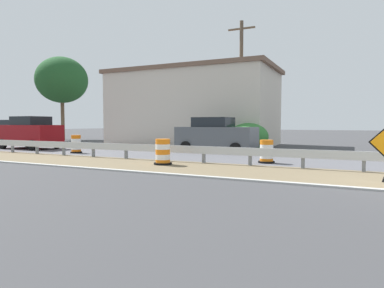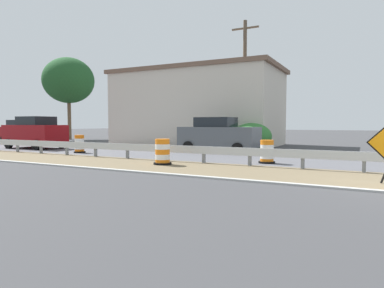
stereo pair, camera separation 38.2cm
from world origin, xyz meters
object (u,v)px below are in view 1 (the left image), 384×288
Objects in this scene: traffic_barrel_nearest at (266,153)px; car_mid_far_lane at (18,132)px; traffic_barrel_mid at (76,145)px; car_lead_near_lane at (30,133)px; traffic_barrel_close at (163,153)px; car_trailing_near_lane at (216,135)px; utility_pole_near at (241,83)px.

car_mid_far_lane is (4.18, 21.06, 0.54)m from traffic_barrel_nearest.
traffic_barrel_mid is 5.33m from car_lead_near_lane.
traffic_barrel_nearest is 4.37m from traffic_barrel_close.
car_trailing_near_lane is 0.56× the size of utility_pole_near.
car_mid_far_lane is 0.56× the size of utility_pole_near.
traffic_barrel_mid reaches higher than traffic_barrel_nearest.
traffic_barrel_nearest is at bearing -44.60° from car_trailing_near_lane.
traffic_barrel_nearest is 16.03m from car_lead_near_lane.
utility_pole_near reaches higher than traffic_barrel_nearest.
car_trailing_near_lane reaches higher than traffic_barrel_mid.
car_lead_near_lane is 14.33m from utility_pole_near.
traffic_barrel_mid is at bearing 134.80° from utility_pole_near.
car_lead_near_lane is at bearing 73.60° from traffic_barrel_close.
car_lead_near_lane is at bearing 116.20° from utility_pole_near.
traffic_barrel_close is at bearing -85.98° from car_trailing_near_lane.
traffic_barrel_mid is at bearing -148.05° from car_trailing_near_lane.
car_lead_near_lane reaches higher than car_trailing_near_lane.
car_lead_near_lane is (1.14, 5.17, 0.61)m from traffic_barrel_mid.
traffic_barrel_close is at bearing 164.03° from car_lead_near_lane.
traffic_barrel_mid is 0.22× the size of car_trailing_near_lane.
car_lead_near_lane is (3.62, 12.30, 0.59)m from traffic_barrel_close.
traffic_barrel_nearest is 0.94× the size of traffic_barrel_close.
traffic_barrel_nearest is at bearing -57.07° from traffic_barrel_close.
utility_pole_near is (7.29, -7.35, 3.87)m from traffic_barrel_mid.
traffic_barrel_close is at bearing 122.93° from traffic_barrel_nearest.
utility_pole_near is at bearing -1.26° from traffic_barrel_close.
car_mid_far_lane reaches higher than traffic_barrel_nearest.
car_lead_near_lane reaches higher than car_mid_far_lane.
traffic_barrel_close is 1.03× the size of traffic_barrel_mid.
car_trailing_near_lane is at bearing 1.93° from car_mid_far_lane.
utility_pole_near is at bearing 12.52° from car_mid_far_lane.
traffic_barrel_mid is 0.22× the size of car_mid_far_lane.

